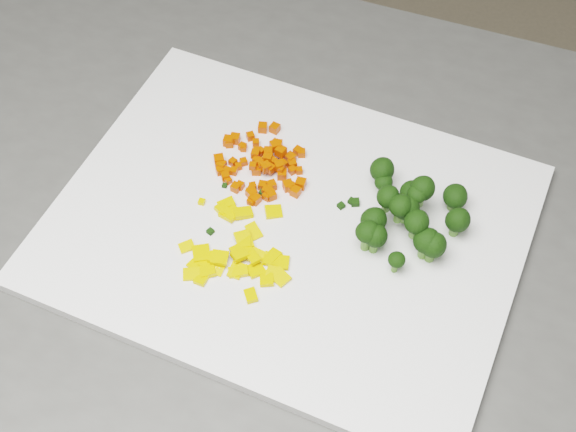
{
  "coord_description": "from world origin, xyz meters",
  "views": [
    {
      "loc": [
        0.3,
        -0.09,
        1.62
      ],
      "look_at": [
        0.32,
        0.41,
        0.92
      ],
      "focal_mm": 50.0,
      "sensor_mm": 36.0,
      "label": 1
    }
  ],
  "objects_px": {
    "carrot_pile": "(265,157)",
    "cutting_board": "(288,225)",
    "broccoli_pile": "(404,213)",
    "counter_block": "(272,366)",
    "pepper_pile": "(233,243)"
  },
  "relations": [
    {
      "from": "cutting_board",
      "to": "pepper_pile",
      "type": "relative_size",
      "value": 3.88
    },
    {
      "from": "carrot_pile",
      "to": "cutting_board",
      "type": "bearing_deg",
      "value": -73.12
    },
    {
      "from": "carrot_pile",
      "to": "pepper_pile",
      "type": "relative_size",
      "value": 0.86
    },
    {
      "from": "cutting_board",
      "to": "pepper_pile",
      "type": "distance_m",
      "value": 0.07
    },
    {
      "from": "carrot_pile",
      "to": "pepper_pile",
      "type": "bearing_deg",
      "value": -107.26
    },
    {
      "from": "carrot_pile",
      "to": "broccoli_pile",
      "type": "xyz_separation_m",
      "value": [
        0.14,
        -0.09,
        0.02
      ]
    },
    {
      "from": "counter_block",
      "to": "cutting_board",
      "type": "relative_size",
      "value": 2.07
    },
    {
      "from": "cutting_board",
      "to": "broccoli_pile",
      "type": "bearing_deg",
      "value": -6.96
    },
    {
      "from": "counter_block",
      "to": "carrot_pile",
      "type": "height_order",
      "value": "carrot_pile"
    },
    {
      "from": "counter_block",
      "to": "broccoli_pile",
      "type": "distance_m",
      "value": 0.52
    },
    {
      "from": "counter_block",
      "to": "broccoli_pile",
      "type": "bearing_deg",
      "value": -24.25
    },
    {
      "from": "cutting_board",
      "to": "pepper_pile",
      "type": "xyz_separation_m",
      "value": [
        -0.06,
        -0.03,
        0.02
      ]
    },
    {
      "from": "cutting_board",
      "to": "carrot_pile",
      "type": "xyz_separation_m",
      "value": [
        -0.02,
        0.08,
        0.02
      ]
    },
    {
      "from": "counter_block",
      "to": "broccoli_pile",
      "type": "relative_size",
      "value": 7.76
    },
    {
      "from": "cutting_board",
      "to": "broccoli_pile",
      "type": "height_order",
      "value": "broccoli_pile"
    }
  ]
}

